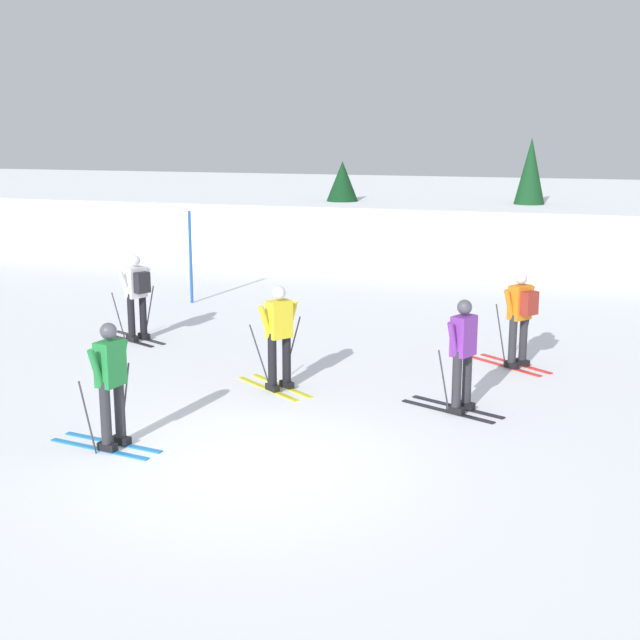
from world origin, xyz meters
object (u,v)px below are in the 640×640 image
(skier_orange, at_px, (520,315))
(trail_marker_pole, at_px, (191,257))
(skier_yellow, at_px, (279,335))
(conifer_far_right, at_px, (530,190))
(skier_green, at_px, (111,382))
(conifer_far_left, at_px, (342,199))
(skier_white, at_px, (137,293))
(skier_purple, at_px, (462,352))

(skier_orange, height_order, trail_marker_pole, trail_marker_pole)
(skier_yellow, distance_m, conifer_far_right, 15.28)
(skier_green, bearing_deg, conifer_far_left, 94.92)
(skier_white, relative_size, skier_yellow, 1.00)
(skier_purple, xyz_separation_m, conifer_far_left, (-5.72, 14.62, 0.91))
(skier_white, bearing_deg, conifer_far_right, 61.95)
(trail_marker_pole, height_order, conifer_far_left, conifer_far_left)
(skier_yellow, height_order, skier_orange, same)
(skier_orange, distance_m, conifer_far_right, 12.58)
(skier_purple, bearing_deg, skier_orange, 76.47)
(conifer_far_left, bearing_deg, skier_purple, -68.64)
(skier_purple, height_order, trail_marker_pole, trail_marker_pole)
(conifer_far_left, height_order, conifer_far_right, conifer_far_right)
(skier_yellow, bearing_deg, skier_orange, 33.96)
(skier_green, bearing_deg, skier_orange, 48.54)
(skier_yellow, distance_m, trail_marker_pole, 7.41)
(trail_marker_pole, bearing_deg, conifer_far_left, 79.68)
(skier_yellow, bearing_deg, conifer_far_left, 100.92)
(skier_green, height_order, conifer_far_right, conifer_far_right)
(skier_white, xyz_separation_m, skier_green, (2.46, -5.40, -0.04))
(skier_green, relative_size, conifer_far_right, 0.46)
(skier_purple, distance_m, conifer_far_left, 15.72)
(skier_green, distance_m, conifer_far_right, 18.56)
(skier_purple, height_order, conifer_far_left, conifer_far_left)
(skier_white, distance_m, conifer_far_left, 12.08)
(skier_purple, relative_size, skier_yellow, 1.00)
(skier_orange, distance_m, trail_marker_pole, 8.67)
(skier_white, xyz_separation_m, trail_marker_pole, (-0.55, 3.73, 0.14))
(skier_yellow, distance_m, skier_green, 3.33)
(skier_white, xyz_separation_m, conifer_far_left, (0.96, 12.01, 0.88))
(trail_marker_pole, height_order, conifer_far_right, conifer_far_right)
(skier_yellow, relative_size, conifer_far_left, 0.57)
(skier_orange, xyz_separation_m, trail_marker_pole, (-7.88, 3.62, 0.14))
(skier_purple, distance_m, skier_yellow, 2.96)
(skier_white, height_order, skier_green, same)
(skier_purple, bearing_deg, trail_marker_pole, 138.75)
(skier_white, bearing_deg, skier_yellow, -31.90)
(skier_white, bearing_deg, skier_orange, 0.84)
(conifer_far_left, bearing_deg, trail_marker_pole, -100.32)
(conifer_far_left, xyz_separation_m, conifer_far_right, (5.76, 0.60, 0.37))
(skier_purple, height_order, conifer_far_right, conifer_far_right)
(skier_orange, height_order, conifer_far_left, conifer_far_left)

